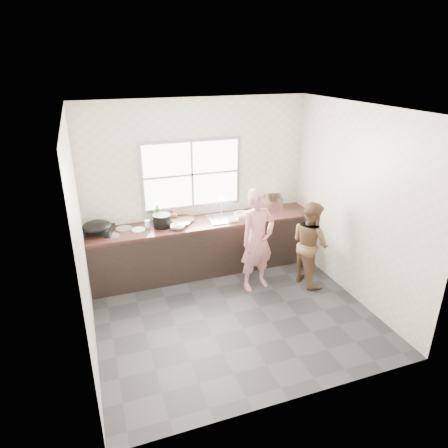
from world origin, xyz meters
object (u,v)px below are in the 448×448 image
object	(u,v)px
bowl_crabs	(242,216)
black_pot	(162,221)
pot_lid_right	(124,228)
pot_lid_left	(112,236)
wok	(97,227)
bottle_brown_short	(174,215)
bowl_held	(233,219)
plate_food	(139,230)
bottle_green	(157,212)
person_side	(310,243)
dish_rack	(269,199)
bowl_mince	(178,227)
burner	(100,229)
woman	(257,243)
cutting_board	(182,220)
bottle_brown_tall	(159,215)
glass_jar	(147,224)

from	to	relation	value
bowl_crabs	black_pot	world-z (taller)	black_pot
pot_lid_right	pot_lid_left	bearing A→B (deg)	-133.12
wok	pot_lid_right	world-z (taller)	wok
bottle_brown_short	bowl_held	bearing A→B (deg)	-24.16
plate_food	bottle_green	world-z (taller)	bottle_green
black_pot	pot_lid_left	xyz separation A→B (m)	(-0.76, -0.10, -0.09)
person_side	dish_rack	distance (m)	1.16
plate_food	bowl_mince	bearing A→B (deg)	-13.00
dish_rack	pot_lid_right	world-z (taller)	dish_rack
burner	bottle_green	bearing A→B (deg)	5.09
pot_lid_left	pot_lid_right	bearing A→B (deg)	46.88
black_pot	pot_lid_right	world-z (taller)	black_pot
person_side	dish_rack	world-z (taller)	person_side
bowl_mince	pot_lid_right	bearing A→B (deg)	161.16
bowl_mince	bottle_green	xyz separation A→B (m)	(-0.23, 0.37, 0.13)
woman	bottle_green	size ratio (longest dim) A/B	4.51
bowl_held	bottle_green	world-z (taller)	bottle_green
woman	black_pot	size ratio (longest dim) A/B	5.33
bottle_green	dish_rack	bearing A→B (deg)	-0.84
person_side	bottle_brown_short	xyz separation A→B (m)	(-1.82, 1.12, 0.28)
bottle_green	pot_lid_right	xyz separation A→B (m)	(-0.53, -0.11, -0.15)
cutting_board	bottle_brown_tall	size ratio (longest dim) A/B	1.89
person_side	bottle_green	xyz separation A→B (m)	(-2.07, 1.12, 0.36)
person_side	dish_rack	xyz separation A→B (m)	(-0.18, 1.09, 0.36)
pot_lid_right	person_side	bearing A→B (deg)	-21.11
wok	cutting_board	bearing A→B (deg)	5.68
glass_jar	wok	xyz separation A→B (m)	(-0.73, -0.06, 0.08)
plate_food	bottle_brown_tall	size ratio (longest dim) A/B	0.99
woman	bottle_brown_short	xyz separation A→B (m)	(-1.01, 0.98, 0.22)
woman	bottle_green	distance (m)	1.63
bottle_brown_short	pot_lid_right	distance (m)	0.80
plate_food	wok	bearing A→B (deg)	178.45
bowl_mince	bottle_green	world-z (taller)	bottle_green
woman	pot_lid_left	bearing A→B (deg)	149.58
bowl_held	plate_food	xyz separation A→B (m)	(-1.45, 0.14, -0.02)
woman	glass_jar	size ratio (longest dim) A/B	13.13
pot_lid_right	wok	bearing A→B (deg)	-163.41
glass_jar	wok	bearing A→B (deg)	-175.45
bowl_mince	pot_lid_left	world-z (taller)	bowl_mince
woman	bowl_crabs	bearing A→B (deg)	74.43
bowl_mince	glass_jar	world-z (taller)	glass_jar
woman	cutting_board	xyz separation A→B (m)	(-0.89, 0.89, 0.16)
woman	pot_lid_right	xyz separation A→B (m)	(-1.79, 0.87, 0.15)
bowl_crabs	bottle_brown_short	xyz separation A→B (m)	(-1.05, 0.29, 0.04)
bowl_mince	burner	bearing A→B (deg)	164.96
bowl_mince	glass_jar	bearing A→B (deg)	154.13
person_side	bowl_crabs	size ratio (longest dim) A/B	6.22
bottle_brown_short	glass_jar	world-z (taller)	bottle_brown_short
dish_rack	cutting_board	bearing A→B (deg)	-167.51
person_side	pot_lid_right	bearing A→B (deg)	62.28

